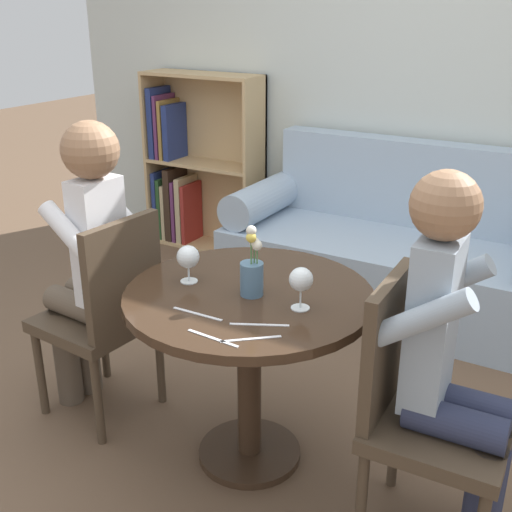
% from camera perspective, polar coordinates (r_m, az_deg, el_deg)
% --- Properties ---
extents(ground_plane, '(16.00, 16.00, 0.00)m').
position_cam_1_polar(ground_plane, '(2.65, -0.57, -17.26)').
color(ground_plane, brown).
extents(back_wall, '(5.20, 0.05, 2.70)m').
position_cam_1_polar(back_wall, '(3.94, 15.30, 16.40)').
color(back_wall, silver).
rests_on(back_wall, ground_plane).
extents(round_table, '(0.89, 0.89, 0.71)m').
position_cam_1_polar(round_table, '(2.34, -0.62, -6.56)').
color(round_table, '#382619').
rests_on(round_table, ground_plane).
extents(couch, '(1.86, 0.80, 0.92)m').
position_cam_1_polar(couch, '(3.78, 11.97, 0.18)').
color(couch, '#9EB2C6').
rests_on(couch, ground_plane).
extents(bookshelf_left, '(0.85, 0.28, 1.22)m').
position_cam_1_polar(bookshelf_left, '(4.63, -5.63, 7.64)').
color(bookshelf_left, tan).
rests_on(bookshelf_left, ground_plane).
extents(chair_left, '(0.45, 0.45, 0.90)m').
position_cam_1_polar(chair_left, '(2.69, -13.11, -4.71)').
color(chair_left, '#473828').
rests_on(chair_left, ground_plane).
extents(chair_right, '(0.43, 0.43, 0.90)m').
position_cam_1_polar(chair_right, '(2.12, 14.24, -12.65)').
color(chair_right, '#473828').
rests_on(chair_right, ground_plane).
extents(person_left, '(0.44, 0.36, 1.26)m').
position_cam_1_polar(person_left, '(2.68, -14.62, -0.42)').
color(person_left, brown).
rests_on(person_left, ground_plane).
extents(person_right, '(0.43, 0.35, 1.25)m').
position_cam_1_polar(person_right, '(2.02, 17.15, -9.24)').
color(person_right, '#282D47').
rests_on(person_right, ground_plane).
extents(wine_glass_left, '(0.08, 0.08, 0.14)m').
position_cam_1_polar(wine_glass_left, '(2.33, -6.06, -0.13)').
color(wine_glass_left, white).
rests_on(wine_glass_left, round_table).
extents(wine_glass_right, '(0.08, 0.08, 0.15)m').
position_cam_1_polar(wine_glass_right, '(2.12, 4.02, -2.21)').
color(wine_glass_right, white).
rests_on(wine_glass_right, round_table).
extents(flower_vase, '(0.08, 0.08, 0.26)m').
position_cam_1_polar(flower_vase, '(2.22, -0.35, -1.37)').
color(flower_vase, slate).
rests_on(flower_vase, round_table).
extents(knife_left_setting, '(0.19, 0.02, 0.00)m').
position_cam_1_polar(knife_left_setting, '(1.98, -3.86, -7.30)').
color(knife_left_setting, silver).
rests_on(knife_left_setting, round_table).
extents(fork_left_setting, '(0.17, 0.10, 0.00)m').
position_cam_1_polar(fork_left_setting, '(2.05, 0.31, -6.13)').
color(fork_left_setting, silver).
rests_on(fork_left_setting, round_table).
extents(knife_right_setting, '(0.19, 0.01, 0.00)m').
position_cam_1_polar(knife_right_setting, '(2.12, -5.22, -5.15)').
color(knife_right_setting, silver).
rests_on(knife_right_setting, round_table).
extents(fork_right_setting, '(0.15, 0.13, 0.00)m').
position_cam_1_polar(fork_right_setting, '(1.97, -0.47, -7.39)').
color(fork_right_setting, silver).
rests_on(fork_right_setting, round_table).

